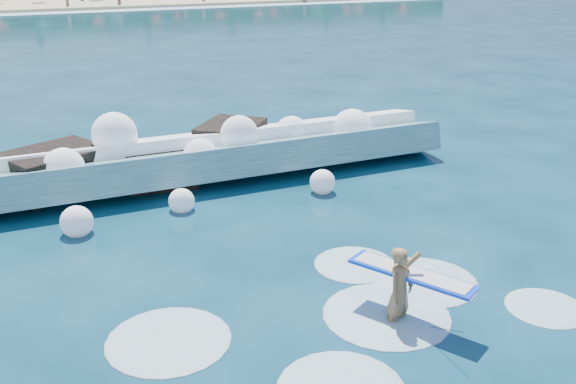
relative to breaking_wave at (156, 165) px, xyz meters
name	(u,v)px	position (x,y,z in m)	size (l,w,h in m)	color
ground	(263,284)	(0.56, -7.27, -0.57)	(200.00, 200.00, 0.00)	#072C39
beach	(28,4)	(0.56, 70.73, -0.37)	(140.00, 20.00, 0.40)	tan
wet_band	(34,13)	(0.56, 59.73, -0.53)	(140.00, 5.00, 0.08)	silver
breaking_wave	(156,165)	(0.00, 0.00, 0.00)	(18.97, 2.91, 1.64)	teal
rock_cluster	(143,163)	(-0.28, 0.59, -0.07)	(8.78, 3.54, 1.58)	black
surfer_with_board	(403,288)	(2.49, -9.69, 0.11)	(1.72, 2.96, 1.86)	olive
wave_spray	(160,152)	(0.09, -0.19, 0.45)	(15.17, 4.73, 2.28)	white
surf_foam	(354,316)	(1.71, -9.21, -0.57)	(9.24, 5.84, 0.13)	silver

